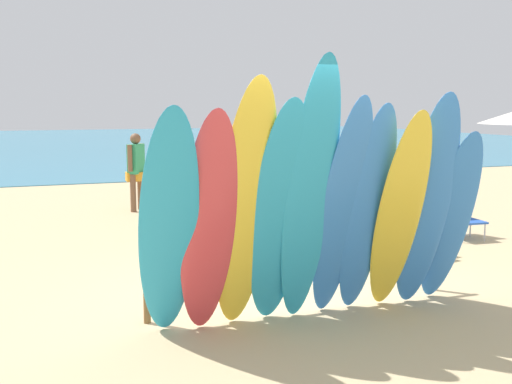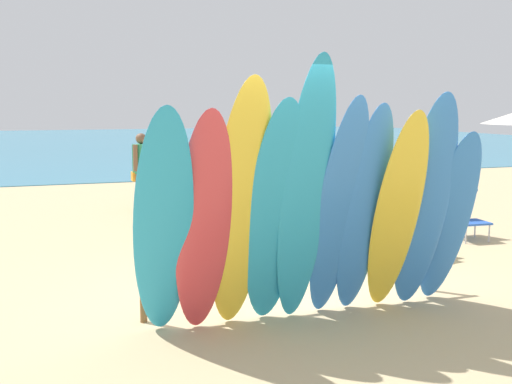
# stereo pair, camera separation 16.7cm
# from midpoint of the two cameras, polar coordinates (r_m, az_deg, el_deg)

# --- Properties ---
(ground) EXTENTS (60.00, 60.00, 0.00)m
(ground) POSITION_cam_midpoint_polar(r_m,az_deg,el_deg) (20.26, -12.85, 1.65)
(ground) COLOR tan
(ocean_water) EXTENTS (60.00, 40.00, 0.02)m
(ocean_water) POSITION_cam_midpoint_polar(r_m,az_deg,el_deg) (37.75, -16.44, 4.35)
(ocean_water) COLOR teal
(ocean_water) RESTS_ON ground
(surfboard_rack) EXTENTS (3.42, 0.07, 0.76)m
(surfboard_rack) POSITION_cam_midpoint_polar(r_m,az_deg,el_deg) (6.71, 3.27, -5.37)
(surfboard_rack) COLOR brown
(surfboard_rack) RESTS_ON ground
(surfboard_teal_0) EXTENTS (0.58, 0.86, 2.16)m
(surfboard_teal_0) POSITION_cam_midpoint_polar(r_m,az_deg,el_deg) (5.59, -8.85, -3.12)
(surfboard_teal_0) COLOR #289EC6
(surfboard_teal_0) RESTS_ON ground
(surfboard_red_1) EXTENTS (0.55, 0.68, 2.13)m
(surfboard_red_1) POSITION_cam_midpoint_polar(r_m,az_deg,el_deg) (5.69, -5.19, -3.00)
(surfboard_red_1) COLOR #D13D42
(surfboard_red_1) RESTS_ON ground
(surfboard_yellow_2) EXTENTS (0.61, 0.78, 2.42)m
(surfboard_yellow_2) POSITION_cam_midpoint_polar(r_m,az_deg,el_deg) (5.76, -1.79, -1.41)
(surfboard_yellow_2) COLOR yellow
(surfboard_yellow_2) RESTS_ON ground
(surfboard_teal_3) EXTENTS (0.57, 0.73, 2.23)m
(surfboard_teal_3) POSITION_cam_midpoint_polar(r_m,az_deg,el_deg) (5.91, 1.37, -2.09)
(surfboard_teal_3) COLOR #289EC6
(surfboard_teal_3) RESTS_ON ground
(surfboard_teal_4) EXTENTS (0.52, 0.78, 2.62)m
(surfboard_teal_4) POSITION_cam_midpoint_polar(r_m,az_deg,el_deg) (5.93, 4.15, -0.19)
(surfboard_teal_4) COLOR #289EC6
(surfboard_teal_4) RESTS_ON ground
(surfboard_blue_5) EXTENTS (0.55, 0.79, 2.25)m
(surfboard_blue_5) POSITION_cam_midpoint_polar(r_m,az_deg,el_deg) (6.17, 7.09, -1.62)
(surfboard_blue_5) COLOR #337AD1
(surfboard_blue_5) RESTS_ON ground
(surfboard_blue_6) EXTENTS (0.50, 0.72, 2.18)m
(surfboard_blue_6) POSITION_cam_midpoint_polar(r_m,az_deg,el_deg) (6.34, 9.39, -1.74)
(surfboard_blue_6) COLOR #337AD1
(surfboard_blue_6) RESTS_ON ground
(surfboard_yellow_7) EXTENTS (0.57, 0.90, 2.12)m
(surfboard_yellow_7) POSITION_cam_midpoint_polar(r_m,az_deg,el_deg) (6.43, 12.28, -1.95)
(surfboard_yellow_7) COLOR yellow
(surfboard_yellow_7) RESTS_ON ground
(surfboard_blue_8) EXTENTS (0.61, 0.82, 2.28)m
(surfboard_blue_8) POSITION_cam_midpoint_polar(r_m,az_deg,el_deg) (6.60, 14.67, -1.04)
(surfboard_blue_8) COLOR #337AD1
(surfboard_blue_8) RESTS_ON ground
(surfboard_blue_9) EXTENTS (0.56, 0.80, 1.90)m
(surfboard_blue_9) POSITION_cam_midpoint_polar(r_m,az_deg,el_deg) (6.89, 16.74, -2.36)
(surfboard_blue_9) COLOR #337AD1
(surfboard_blue_9) RESTS_ON ground
(beachgoer_photographing) EXTENTS (0.40, 0.56, 1.54)m
(beachgoer_photographing) POSITION_cam_midpoint_polar(r_m,az_deg,el_deg) (14.69, -8.24, 2.93)
(beachgoer_photographing) COLOR #9E704C
(beachgoer_photographing) RESTS_ON ground
(beachgoer_midbeach) EXTENTS (0.40, 0.54, 1.55)m
(beachgoer_midbeach) POSITION_cam_midpoint_polar(r_m,az_deg,el_deg) (11.98, -4.17, 1.90)
(beachgoer_midbeach) COLOR beige
(beachgoer_midbeach) RESTS_ON ground
(beachgoer_by_water) EXTENTS (0.41, 0.50, 1.59)m
(beachgoer_by_water) POSITION_cam_midpoint_polar(r_m,az_deg,el_deg) (12.94, -11.29, 2.32)
(beachgoer_by_water) COLOR brown
(beachgoer_by_water) RESTS_ON ground
(beachgoer_strolling) EXTENTS (0.41, 0.58, 1.58)m
(beachgoer_strolling) POSITION_cam_midpoint_polar(r_m,az_deg,el_deg) (10.50, -4.90, 1.15)
(beachgoer_strolling) COLOR brown
(beachgoer_strolling) RESTS_ON ground
(beachgoer_near_rack) EXTENTS (0.55, 0.33, 1.54)m
(beachgoer_near_rack) POSITION_cam_midpoint_polar(r_m,az_deg,el_deg) (13.52, -2.43, 2.59)
(beachgoer_near_rack) COLOR brown
(beachgoer_near_rack) RESTS_ON ground
(beach_chair_red) EXTENTS (0.65, 0.79, 0.82)m
(beach_chair_red) POSITION_cam_midpoint_polar(r_m,az_deg,el_deg) (9.15, 13.66, -3.10)
(beach_chair_red) COLOR #B7B7BC
(beach_chair_red) RESTS_ON ground
(beach_chair_blue) EXTENTS (0.55, 0.76, 0.80)m
(beach_chair_blue) POSITION_cam_midpoint_polar(r_m,az_deg,el_deg) (10.67, 17.76, -1.73)
(beach_chair_blue) COLOR #B7B7BC
(beach_chair_blue) RESTS_ON ground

